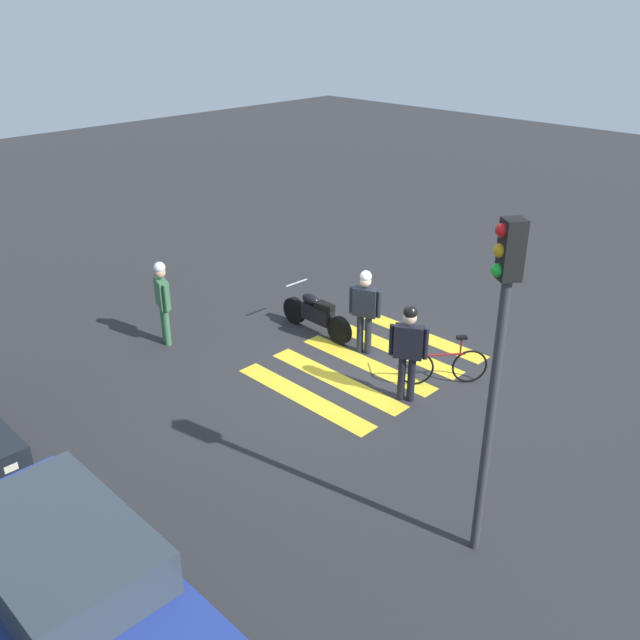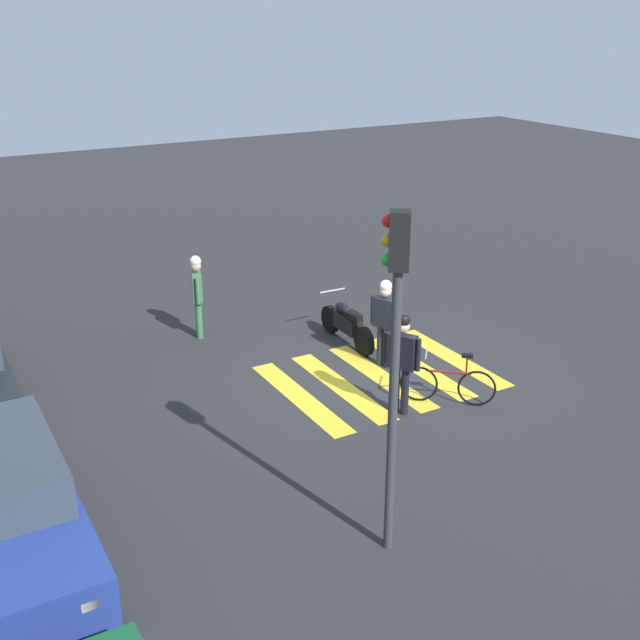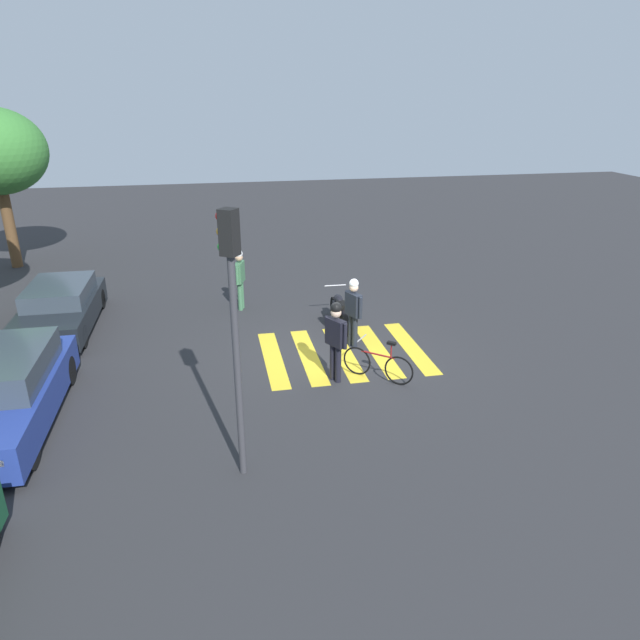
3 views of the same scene
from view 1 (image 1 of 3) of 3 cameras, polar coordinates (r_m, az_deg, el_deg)
ground_plane at (r=14.02m, az=3.93°, el=-3.66°), size 60.00×60.00×0.00m
police_motorcycle at (r=15.07m, az=-0.29°, el=0.48°), size 2.06×0.62×1.03m
leaning_bicycle at (r=13.34m, az=10.23°, el=-3.78°), size 1.16×1.35×1.01m
officer_on_foot at (r=14.00m, az=3.76°, el=1.18°), size 0.65×0.37×1.83m
officer_by_motorcycle at (r=12.36m, az=7.36°, el=-2.12°), size 0.63×0.43×1.91m
pedestrian_bystander at (r=14.73m, az=-12.97°, el=1.91°), size 0.66×0.35×1.86m
crosswalk_stripes at (r=14.02m, az=3.93°, el=-3.65°), size 3.26×4.05×0.01m
car_blue_hatchback at (r=8.79m, az=-19.95°, el=-20.33°), size 4.70×1.83×1.46m
traffic_light_pole at (r=8.28m, az=14.58°, el=-2.13°), size 0.33×0.35×4.61m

